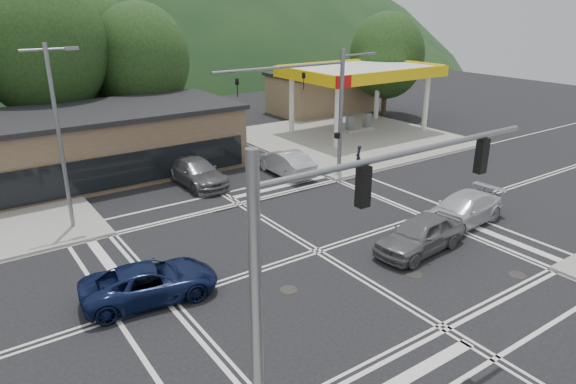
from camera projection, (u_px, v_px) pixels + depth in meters
ground at (317, 251)px, 23.40m from camera, size 120.00×120.00×0.00m
sidewalk_ne at (348, 137)px, 42.97m from camera, size 16.00×16.00×0.15m
gas_station_canopy at (361, 74)px, 43.07m from camera, size 12.32×8.34×5.75m
convenience_store at (321, 93)px, 52.71m from camera, size 10.00×6.00×3.80m
commercial_row at (45, 153)px, 31.50m from camera, size 24.00×8.00×4.00m
hill_north at (11, 66)px, 92.65m from camera, size 252.00×126.00×140.00m
tree_n_b at (41, 46)px, 35.95m from camera, size 9.00×9.00×12.98m
tree_n_c at (141, 59)px, 40.16m from camera, size 7.60×7.60×10.87m
tree_n_e at (86, 49)px, 41.40m from camera, size 8.40×8.40×11.98m
tree_ne at (387, 56)px, 49.64m from camera, size 7.20×7.20×9.99m
streetlight_nw at (60, 130)px, 24.05m from camera, size 2.50×0.25×9.00m
signal_mast_ne at (326, 99)px, 31.68m from camera, size 11.65×0.30×8.00m
signal_mast_sw at (322, 257)px, 11.89m from camera, size 9.14×0.28×8.00m
car_blue_west at (150, 282)px, 19.43m from camera, size 5.38×3.04×1.42m
car_grey_center at (420, 234)px, 23.16m from camera, size 5.03×2.42×1.66m
car_silver_east at (462, 209)px, 26.10m from camera, size 5.47×2.61×1.54m
car_queue_a at (285, 162)px, 33.64m from camera, size 1.76×4.93×1.62m
car_queue_b at (179, 147)px, 37.17m from camera, size 2.22×4.88×1.62m
car_northbound at (196, 172)px, 31.78m from camera, size 2.44×5.62×1.61m
pedestrian at (358, 157)px, 34.44m from camera, size 0.68×0.62×1.56m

